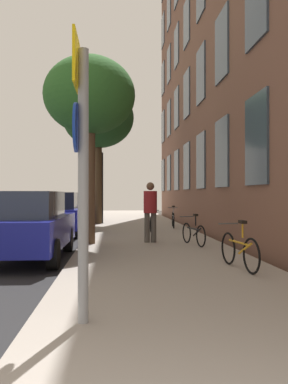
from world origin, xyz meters
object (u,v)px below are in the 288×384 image
object	(u,v)px
traffic_light	(100,175)
car_0	(26,225)
bicycle_1	(194,233)
car_1	(56,213)
tree_far	(98,119)
bicycle_0	(239,250)
pedestrian_0	(150,208)
bicycle_3	(173,219)
car_2	(69,208)
bicycle_2	(153,222)
sign_post	(81,156)
tree_near	(90,97)

from	to	relation	value
traffic_light	car_0	xyz separation A→B (m)	(-1.35, -10.21, -1.68)
traffic_light	bicycle_1	bearing A→B (deg)	-71.02
car_1	tree_far	bearing A→B (deg)	72.64
bicycle_0	pedestrian_0	world-z (taller)	pedestrian_0
bicycle_3	pedestrian_0	bearing A→B (deg)	-105.71
pedestrian_0	car_0	world-z (taller)	pedestrian_0
pedestrian_0	car_1	bearing A→B (deg)	134.80
bicycle_0	car_2	distance (m)	14.01
bicycle_3	bicycle_2	bearing A→B (deg)	-122.54
car_0	car_1	world-z (taller)	same
bicycle_1	car_2	size ratio (longest dim) A/B	0.37
car_0	bicycle_2	bearing A→B (deg)	58.78
bicycle_2	car_0	bearing A→B (deg)	-121.22
pedestrian_0	car_2	size ratio (longest dim) A/B	0.42
bicycle_0	car_1	distance (m)	8.94
bicycle_3	car_1	world-z (taller)	car_1
sign_post	traffic_light	world-z (taller)	traffic_light
bicycle_2	bicycle_1	bearing A→B (deg)	-79.73
tree_near	pedestrian_0	xyz separation A→B (m)	(1.81, 0.16, -3.26)
bicycle_2	bicycle_3	bearing A→B (deg)	57.46
traffic_light	car_2	bearing A→B (deg)	150.10
sign_post	traffic_light	xyz separation A→B (m)	(-0.35, 15.26, 0.52)
tree_far	traffic_light	bearing A→B (deg)	63.20
bicycle_1	bicycle_2	bearing A→B (deg)	100.27
sign_post	traffic_light	distance (m)	15.28
bicycle_0	car_1	size ratio (longest dim) A/B	0.42
tree_far	bicycle_0	distance (m)	13.40
traffic_light	bicycle_2	world-z (taller)	traffic_light
tree_far	bicycle_1	xyz separation A→B (m)	(3.03, -8.46, -4.80)
bicycle_0	car_0	bearing A→B (deg)	155.43
bicycle_3	tree_far	bearing A→B (deg)	142.24
tree_near	sign_post	bearing A→B (deg)	-87.17
bicycle_2	car_1	bearing A→B (deg)	-176.53
bicycle_2	car_0	xyz separation A→B (m)	(-3.54, -5.85, 0.37)
tree_near	pedestrian_0	bearing A→B (deg)	5.12
sign_post	car_0	distance (m)	5.46
bicycle_2	bicycle_0	bearing A→B (deg)	-83.25
traffic_light	pedestrian_0	bearing A→B (deg)	-77.14
bicycle_0	tree_far	bearing A→B (deg)	104.80
bicycle_0	bicycle_1	world-z (taller)	bicycle_0
bicycle_1	pedestrian_0	bearing A→B (deg)	147.36
traffic_light	tree_near	distance (m)	8.24
bicycle_3	car_2	bearing A→B (deg)	143.13
traffic_light	tree_near	bearing A→B (deg)	-90.08
pedestrian_0	car_0	xyz separation A→B (m)	(-3.15, -2.35, -0.31)
bicycle_0	car_0	distance (m)	4.94
bicycle_0	car_0	world-z (taller)	car_0
sign_post	bicycle_1	world-z (taller)	sign_post
sign_post	bicycle_1	distance (m)	7.32
bicycle_2	pedestrian_0	size ratio (longest dim) A/B	0.90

